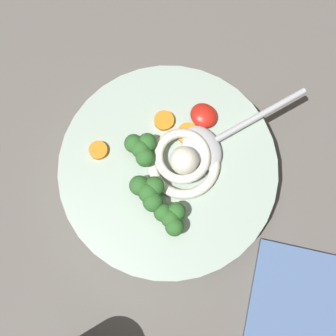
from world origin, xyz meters
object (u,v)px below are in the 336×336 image
Objects in this scene: noodle_pile at (183,161)px; soup_bowl at (168,172)px; soup_spoon at (212,142)px; folded_napkin at (317,303)px.

soup_bowl is at bearing 59.16° from noodle_pile.
soup_spoon is 1.03× the size of folded_napkin.
folded_napkin is at bearing 175.37° from noodle_pile.
noodle_pile is at bearing -4.63° from folded_napkin.
soup_bowl is 2.78× the size of noodle_pile.
soup_bowl is 4.17cm from noodle_pile.
soup_spoon is (-1.07, -4.09, -0.42)cm from noodle_pile.
noodle_pile is 4.25cm from soup_spoon.
folded_napkin is (-22.79, 6.02, -5.48)cm from soup_spoon.
noodle_pile is 24.66cm from folded_napkin.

